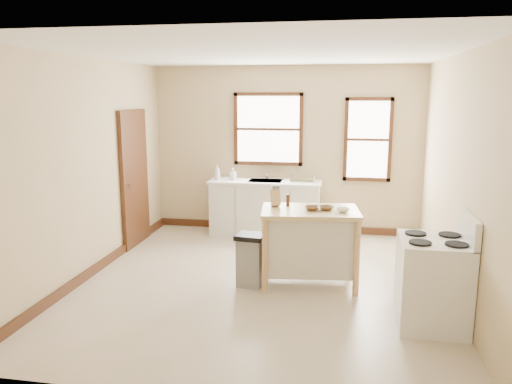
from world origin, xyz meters
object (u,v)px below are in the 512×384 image
at_px(soap_bottle_b, 233,174).
at_px(trash_bin, 250,260).
at_px(kitchen_island, 309,247).
at_px(knife_block, 275,198).
at_px(gas_stove, 433,270).
at_px(dish_rack, 303,178).
at_px(bowl_b, 326,208).
at_px(soap_bottle_a, 217,172).
at_px(pepper_grinder, 288,200).
at_px(bowl_c, 343,210).
at_px(bowl_a, 312,208).

relative_size(soap_bottle_b, trash_bin, 0.29).
distance_m(kitchen_island, knife_block, 0.74).
distance_m(kitchen_island, gas_stove, 1.59).
xyz_separation_m(dish_rack, bowl_b, (0.46, -2.14, 0.01)).
bearing_deg(trash_bin, dish_rack, 86.74).
relative_size(dish_rack, knife_block, 2.05).
height_order(soap_bottle_b, dish_rack, soap_bottle_b).
bearing_deg(bowl_b, soap_bottle_a, 132.49).
relative_size(pepper_grinder, bowl_c, 0.99).
distance_m(bowl_b, bowl_c, 0.21).
bearing_deg(gas_stove, bowl_b, 141.04).
relative_size(soap_bottle_a, bowl_c, 1.64).
distance_m(knife_block, bowl_b, 0.64).
bearing_deg(knife_block, dish_rack, 59.60).
relative_size(bowl_c, trash_bin, 0.23).
bearing_deg(soap_bottle_a, knife_block, -71.97).
bearing_deg(trash_bin, bowl_c, 13.68).
xyz_separation_m(kitchen_island, pepper_grinder, (-0.29, 0.13, 0.55)).
xyz_separation_m(bowl_a, bowl_c, (0.37, -0.03, 0.00)).
relative_size(kitchen_island, trash_bin, 1.77).
distance_m(pepper_grinder, bowl_c, 0.71).
height_order(soap_bottle_a, soap_bottle_b, soap_bottle_a).
relative_size(soap_bottle_b, bowl_a, 1.00).
distance_m(dish_rack, bowl_b, 2.19).
distance_m(soap_bottle_a, kitchen_island, 2.75).
bearing_deg(bowl_c, soap_bottle_a, 134.42).
height_order(bowl_a, gas_stove, gas_stove).
distance_m(soap_bottle_a, knife_block, 2.35).
relative_size(bowl_b, gas_stove, 0.15).
distance_m(bowl_b, gas_stove, 1.49).
distance_m(soap_bottle_a, dish_rack, 1.43).
relative_size(kitchen_island, pepper_grinder, 7.80).
xyz_separation_m(soap_bottle_b, dish_rack, (1.17, 0.01, -0.04)).
xyz_separation_m(soap_bottle_a, knife_block, (1.26, -1.98, 0.01)).
bearing_deg(soap_bottle_a, pepper_grinder, -68.53).
relative_size(soap_bottle_b, pepper_grinder, 1.26).
bearing_deg(trash_bin, kitchen_island, 21.62).
bearing_deg(kitchen_island, knife_block, 160.68).
height_order(bowl_b, gas_stove, gas_stove).
xyz_separation_m(knife_block, gas_stove, (1.75, -0.99, -0.47)).
height_order(dish_rack, pepper_grinder, pepper_grinder).
distance_m(knife_block, trash_bin, 0.82).
xyz_separation_m(soap_bottle_a, gas_stove, (3.01, -2.97, -0.45)).
height_order(pepper_grinder, trash_bin, pepper_grinder).
xyz_separation_m(bowl_b, trash_bin, (-0.90, -0.19, -0.65)).
bearing_deg(pepper_grinder, soap_bottle_a, 125.92).
bearing_deg(knife_block, bowl_b, -33.50).
xyz_separation_m(soap_bottle_b, knife_block, (1.00, -2.04, 0.04)).
xyz_separation_m(bowl_b, gas_stove, (1.12, -0.91, -0.39)).
bearing_deg(trash_bin, bowl_b, 19.53).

